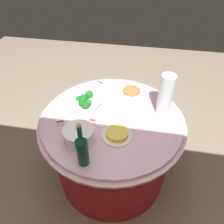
# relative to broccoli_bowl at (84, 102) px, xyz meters

# --- Properties ---
(ground_plane) EXTENTS (6.00, 6.00, 0.00)m
(ground_plane) POSITION_rel_broccoli_bowl_xyz_m (-0.24, 0.08, -0.79)
(ground_plane) COLOR gray
(buffet_table) EXTENTS (1.16, 1.16, 0.74)m
(buffet_table) POSITION_rel_broccoli_bowl_xyz_m (-0.24, 0.08, -0.41)
(buffet_table) COLOR maroon
(buffet_table) RESTS_ON ground_plane
(broccoli_bowl) EXTENTS (0.28, 0.28, 0.12)m
(broccoli_bowl) POSITION_rel_broccoli_bowl_xyz_m (0.00, 0.00, 0.00)
(broccoli_bowl) COLOR white
(broccoli_bowl) RESTS_ON buffet_table
(plate_stack) EXTENTS (0.21, 0.21, 0.10)m
(plate_stack) POSITION_rel_broccoli_bowl_xyz_m (-0.06, 0.35, 0.00)
(plate_stack) COLOR white
(plate_stack) RESTS_ON buffet_table
(wine_bottle) EXTENTS (0.07, 0.07, 0.34)m
(wine_bottle) POSITION_rel_broccoli_bowl_xyz_m (-0.14, 0.53, 0.08)
(wine_bottle) COLOR #0C3626
(wine_bottle) RESTS_ON buffet_table
(decorative_fruit_vase) EXTENTS (0.11, 0.11, 0.34)m
(decorative_fruit_vase) POSITION_rel_broccoli_bowl_xyz_m (-0.63, -0.04, 0.11)
(decorative_fruit_vase) COLOR silver
(decorative_fruit_vase) RESTS_ON buffet_table
(serving_tongs) EXTENTS (0.04, 0.17, 0.01)m
(serving_tongs) POSITION_rel_broccoli_bowl_xyz_m (-0.26, -0.09, -0.04)
(serving_tongs) COLOR silver
(serving_tongs) RESTS_ON buffet_table
(food_plate_peanuts) EXTENTS (0.22, 0.22, 0.03)m
(food_plate_peanuts) POSITION_rel_broccoli_bowl_xyz_m (-0.36, -0.26, -0.03)
(food_plate_peanuts) COLOR white
(food_plate_peanuts) RESTS_ON buffet_table
(food_plate_fried_egg) EXTENTS (0.22, 0.22, 0.04)m
(food_plate_fried_egg) POSITION_rel_broccoli_bowl_xyz_m (-0.31, 0.27, -0.03)
(food_plate_fried_egg) COLOR white
(food_plate_fried_egg) RESTS_ON buffet_table
(label_placard_front) EXTENTS (0.05, 0.02, 0.05)m
(label_placard_front) POSITION_rel_broccoli_bowl_xyz_m (-0.06, -0.32, -0.02)
(label_placard_front) COLOR white
(label_placard_front) RESTS_ON buffet_table
(label_placard_mid) EXTENTS (0.05, 0.03, 0.05)m
(label_placard_mid) POSITION_rel_broccoli_bowl_xyz_m (0.12, 0.24, -0.02)
(label_placard_mid) COLOR white
(label_placard_mid) RESTS_ON buffet_table
(label_placard_rear) EXTENTS (0.05, 0.01, 0.05)m
(label_placard_rear) POSITION_rel_broccoli_bowl_xyz_m (-0.12, 0.18, -0.02)
(label_placard_rear) COLOR white
(label_placard_rear) RESTS_ON buffet_table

